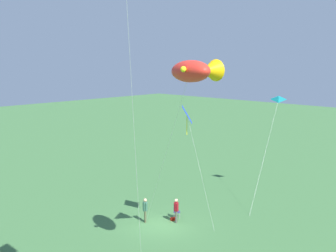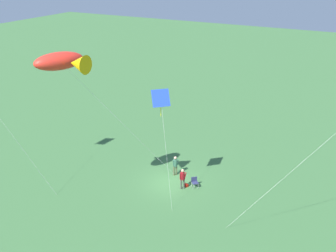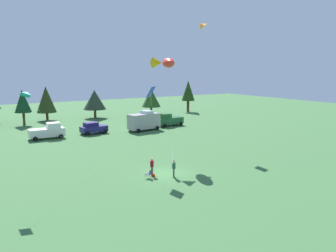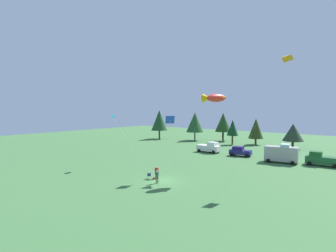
{
  "view_description": "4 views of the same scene",
  "coord_description": "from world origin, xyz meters",
  "px_view_note": "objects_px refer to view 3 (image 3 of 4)",
  "views": [
    {
      "loc": [
        22.17,
        21.92,
        11.78
      ],
      "look_at": [
        -0.58,
        0.11,
        6.98
      ],
      "focal_mm": 50.0,
      "sensor_mm": 36.0,
      "label": 1
    },
    {
      "loc": [
        -12.65,
        24.35,
        16.88
      ],
      "look_at": [
        0.88,
        -1.14,
        4.43
      ],
      "focal_mm": 42.0,
      "sensor_mm": 36.0,
      "label": 2
    },
    {
      "loc": [
        -15.9,
        -26.71,
        10.21
      ],
      "look_at": [
        0.62,
        0.29,
        4.72
      ],
      "focal_mm": 35.0,
      "sensor_mm": 36.0,
      "label": 3
    },
    {
      "loc": [
        21.73,
        -26.13,
        9.52
      ],
      "look_at": [
        -0.19,
        1.56,
        7.15
      ],
      "focal_mm": 28.0,
      "sensor_mm": 36.0,
      "label": 4
    }
  ],
  "objects_px": {
    "folding_chair": "(149,173)",
    "truck_white_pickup": "(48,131)",
    "backpack_on_grass": "(153,175)",
    "kite_delta_orange": "(201,26)",
    "kite_diamond_blue": "(151,93)",
    "truck_green_flatbed": "(169,120)",
    "kite_large_fish": "(166,63)",
    "person_spectator": "(152,165)",
    "van_motorhome_grey": "(144,121)",
    "car_navy_hatch": "(93,128)",
    "person_kite_flyer": "(174,167)",
    "kite_delta_teal": "(28,94)"
  },
  "relations": [
    {
      "from": "truck_white_pickup",
      "to": "kite_large_fish",
      "type": "height_order",
      "value": "kite_large_fish"
    },
    {
      "from": "kite_diamond_blue",
      "to": "kite_delta_orange",
      "type": "relative_size",
      "value": 0.51
    },
    {
      "from": "backpack_on_grass",
      "to": "kite_large_fish",
      "type": "bearing_deg",
      "value": 50.67
    },
    {
      "from": "truck_green_flatbed",
      "to": "kite_large_fish",
      "type": "height_order",
      "value": "kite_large_fish"
    },
    {
      "from": "folding_chair",
      "to": "truck_white_pickup",
      "type": "distance_m",
      "value": 24.32
    },
    {
      "from": "car_navy_hatch",
      "to": "kite_delta_orange",
      "type": "distance_m",
      "value": 22.95
    },
    {
      "from": "kite_large_fish",
      "to": "kite_delta_orange",
      "type": "bearing_deg",
      "value": 27.34
    },
    {
      "from": "person_spectator",
      "to": "backpack_on_grass",
      "type": "bearing_deg",
      "value": 125.25
    },
    {
      "from": "truck_white_pickup",
      "to": "kite_diamond_blue",
      "type": "distance_m",
      "value": 23.23
    },
    {
      "from": "kite_delta_teal",
      "to": "person_spectator",
      "type": "bearing_deg",
      "value": -8.92
    },
    {
      "from": "kite_large_fish",
      "to": "car_navy_hatch",
      "type": "bearing_deg",
      "value": 100.87
    },
    {
      "from": "backpack_on_grass",
      "to": "car_navy_hatch",
      "type": "relative_size",
      "value": 0.07
    },
    {
      "from": "person_spectator",
      "to": "kite_diamond_blue",
      "type": "relative_size",
      "value": 0.2
    },
    {
      "from": "truck_green_flatbed",
      "to": "kite_diamond_blue",
      "type": "relative_size",
      "value": 0.6
    },
    {
      "from": "backpack_on_grass",
      "to": "van_motorhome_grey",
      "type": "bearing_deg",
      "value": 64.69
    },
    {
      "from": "kite_diamond_blue",
      "to": "kite_delta_teal",
      "type": "distance_m",
      "value": 11.46
    },
    {
      "from": "folding_chair",
      "to": "truck_white_pickup",
      "type": "xyz_separation_m",
      "value": [
        -4.27,
        23.94,
        0.61
      ]
    },
    {
      "from": "person_spectator",
      "to": "truck_white_pickup",
      "type": "xyz_separation_m",
      "value": [
        -4.99,
        23.21,
        0.08
      ]
    },
    {
      "from": "kite_delta_orange",
      "to": "truck_white_pickup",
      "type": "bearing_deg",
      "value": 145.02
    },
    {
      "from": "kite_large_fish",
      "to": "kite_delta_teal",
      "type": "xyz_separation_m",
      "value": [
        -15.82,
        -4.48,
        -2.76
      ]
    },
    {
      "from": "folding_chair",
      "to": "kite_delta_orange",
      "type": "relative_size",
      "value": 0.05
    },
    {
      "from": "folding_chair",
      "to": "backpack_on_grass",
      "type": "relative_size",
      "value": 2.56
    },
    {
      "from": "backpack_on_grass",
      "to": "kite_delta_orange",
      "type": "distance_m",
      "value": 23.56
    },
    {
      "from": "person_spectator",
      "to": "kite_delta_teal",
      "type": "distance_m",
      "value": 12.88
    },
    {
      "from": "truck_white_pickup",
      "to": "van_motorhome_grey",
      "type": "height_order",
      "value": "van_motorhome_grey"
    },
    {
      "from": "backpack_on_grass",
      "to": "van_motorhome_grey",
      "type": "height_order",
      "value": "van_motorhome_grey"
    },
    {
      "from": "kite_diamond_blue",
      "to": "truck_green_flatbed",
      "type": "bearing_deg",
      "value": 54.48
    },
    {
      "from": "truck_white_pickup",
      "to": "folding_chair",
      "type": "bearing_deg",
      "value": -79.57
    },
    {
      "from": "car_navy_hatch",
      "to": "kite_diamond_blue",
      "type": "bearing_deg",
      "value": 80.86
    },
    {
      "from": "folding_chair",
      "to": "car_navy_hatch",
      "type": "xyz_separation_m",
      "value": [
        2.71,
        23.96,
        0.46
      ]
    },
    {
      "from": "truck_white_pickup",
      "to": "van_motorhome_grey",
      "type": "distance_m",
      "value": 15.39
    },
    {
      "from": "van_motorhome_grey",
      "to": "person_kite_flyer",
      "type": "bearing_deg",
      "value": -118.79
    },
    {
      "from": "person_kite_flyer",
      "to": "kite_delta_teal",
      "type": "distance_m",
      "value": 14.4
    },
    {
      "from": "backpack_on_grass",
      "to": "truck_green_flatbed",
      "type": "relative_size",
      "value": 0.06
    },
    {
      "from": "folding_chair",
      "to": "truck_green_flatbed",
      "type": "xyz_separation_m",
      "value": [
        16.93,
        23.95,
        0.61
      ]
    },
    {
      "from": "person_kite_flyer",
      "to": "truck_green_flatbed",
      "type": "distance_m",
      "value": 28.9
    },
    {
      "from": "backpack_on_grass",
      "to": "kite_delta_orange",
      "type": "bearing_deg",
      "value": 38.56
    },
    {
      "from": "person_spectator",
      "to": "kite_delta_orange",
      "type": "height_order",
      "value": "kite_delta_orange"
    },
    {
      "from": "folding_chair",
      "to": "truck_green_flatbed",
      "type": "distance_m",
      "value": 29.34
    },
    {
      "from": "kite_diamond_blue",
      "to": "kite_delta_teal",
      "type": "bearing_deg",
      "value": -179.37
    },
    {
      "from": "car_navy_hatch",
      "to": "van_motorhome_grey",
      "type": "relative_size",
      "value": 0.77
    },
    {
      "from": "kite_delta_orange",
      "to": "folding_chair",
      "type": "bearing_deg",
      "value": -141.93
    },
    {
      "from": "truck_white_pickup",
      "to": "kite_delta_teal",
      "type": "relative_size",
      "value": 0.58
    },
    {
      "from": "van_motorhome_grey",
      "to": "kite_delta_orange",
      "type": "relative_size",
      "value": 0.34
    },
    {
      "from": "folding_chair",
      "to": "truck_white_pickup",
      "type": "bearing_deg",
      "value": -32.46
    },
    {
      "from": "car_navy_hatch",
      "to": "backpack_on_grass",
      "type": "bearing_deg",
      "value": 78.68
    },
    {
      "from": "folding_chair",
      "to": "person_spectator",
      "type": "height_order",
      "value": "person_spectator"
    },
    {
      "from": "truck_white_pickup",
      "to": "kite_diamond_blue",
      "type": "bearing_deg",
      "value": -74.31
    },
    {
      "from": "folding_chair",
      "to": "truck_green_flatbed",
      "type": "relative_size",
      "value": 0.16
    },
    {
      "from": "backpack_on_grass",
      "to": "truck_white_pickup",
      "type": "relative_size",
      "value": 0.06
    }
  ]
}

